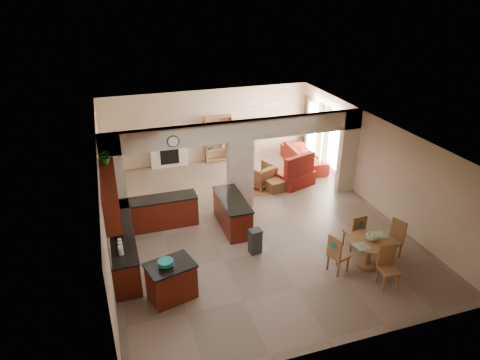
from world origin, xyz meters
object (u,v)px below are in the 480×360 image
object	(u,v)px
sofa	(304,157)
armchair	(261,175)
kitchen_island	(171,281)
dining_table	(369,249)

from	to	relation	value
sofa	armchair	xyz separation A→B (m)	(-2.16, -1.15, 0.02)
sofa	armchair	bearing A→B (deg)	120.22
sofa	armchair	size ratio (longest dim) A/B	2.96
kitchen_island	armchair	bearing A→B (deg)	35.94
dining_table	armchair	xyz separation A→B (m)	(-0.95, 5.09, -0.10)
kitchen_island	dining_table	world-z (taller)	kitchen_island
dining_table	sofa	bearing A→B (deg)	78.98
sofa	dining_table	bearing A→B (deg)	171.26
dining_table	sofa	distance (m)	6.36
armchair	kitchen_island	bearing A→B (deg)	28.89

